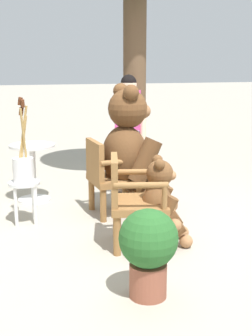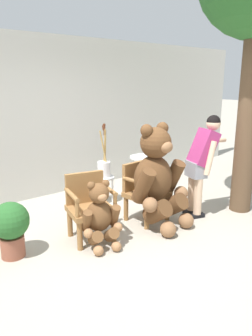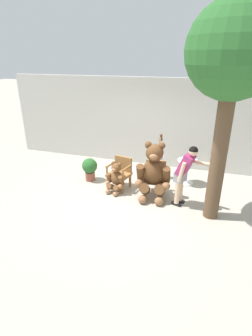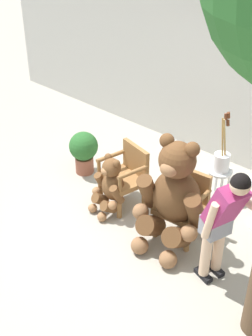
{
  "view_description": "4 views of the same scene",
  "coord_description": "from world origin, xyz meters",
  "px_view_note": "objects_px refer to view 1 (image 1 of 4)",
  "views": [
    {
      "loc": [
        -4.52,
        1.54,
        1.73
      ],
      "look_at": [
        0.14,
        0.31,
        0.61
      ],
      "focal_mm": 50.0,
      "sensor_mm": 36.0,
      "label": 1
    },
    {
      "loc": [
        -2.63,
        -3.02,
        2.03
      ],
      "look_at": [
        0.07,
        0.33,
        0.89
      ],
      "focal_mm": 35.0,
      "sensor_mm": 36.0,
      "label": 2
    },
    {
      "loc": [
        1.68,
        -5.75,
        3.39
      ],
      "look_at": [
        -0.23,
        0.17,
        0.71
      ],
      "focal_mm": 28.0,
      "sensor_mm": 36.0,
      "label": 3
    },
    {
      "loc": [
        3.03,
        -3.55,
        4.02
      ],
      "look_at": [
        -0.2,
        0.11,
        0.84
      ],
      "focal_mm": 50.0,
      "sensor_mm": 36.0,
      "label": 4
    }
  ],
  "objects_px": {
    "wooden_chair_right": "(109,175)",
    "white_stool": "(24,191)",
    "teddy_bear_small": "(162,202)",
    "round_side_table": "(33,166)",
    "person_visitor": "(128,125)",
    "wooden_chair_left": "(132,199)",
    "brush_bucket": "(23,166)",
    "teddy_bear_large": "(131,151)",
    "potted_plant": "(148,247)"
  },
  "relations": [
    {
      "from": "person_visitor",
      "to": "white_stool",
      "type": "distance_m",
      "value": 1.71
    },
    {
      "from": "round_side_table",
      "to": "white_stool",
      "type": "bearing_deg",
      "value": 169.51
    },
    {
      "from": "teddy_bear_small",
      "to": "brush_bucket",
      "type": "xyz_separation_m",
      "value": [
        0.94,
        1.23,
        0.22
      ]
    },
    {
      "from": "teddy_bear_small",
      "to": "potted_plant",
      "type": "distance_m",
      "value": 1.06
    },
    {
      "from": "white_stool",
      "to": "brush_bucket",
      "type": "xyz_separation_m",
      "value": [
        0.0,
        -0.0,
        0.28
      ]
    },
    {
      "from": "wooden_chair_right",
      "to": "teddy_bear_small",
      "type": "height_order",
      "value": "wooden_chair_right"
    },
    {
      "from": "white_stool",
      "to": "brush_bucket",
      "type": "height_order",
      "value": "brush_bucket"
    },
    {
      "from": "wooden_chair_left",
      "to": "round_side_table",
      "type": "xyz_separation_m",
      "value": [
        1.72,
        0.8,
        -0.01
      ]
    },
    {
      "from": "wooden_chair_left",
      "to": "brush_bucket",
      "type": "xyz_separation_m",
      "value": [
        0.91,
        0.95,
        0.18
      ]
    },
    {
      "from": "teddy_bear_small",
      "to": "person_visitor",
      "type": "bearing_deg",
      "value": -4.59
    },
    {
      "from": "wooden_chair_left",
      "to": "white_stool",
      "type": "distance_m",
      "value": 1.32
    },
    {
      "from": "teddy_bear_large",
      "to": "white_stool",
      "type": "relative_size",
      "value": 3.21
    },
    {
      "from": "teddy_bear_small",
      "to": "white_stool",
      "type": "height_order",
      "value": "teddy_bear_small"
    },
    {
      "from": "wooden_chair_right",
      "to": "potted_plant",
      "type": "bearing_deg",
      "value": 175.51
    },
    {
      "from": "brush_bucket",
      "to": "potted_plant",
      "type": "distance_m",
      "value": 2.07
    },
    {
      "from": "person_visitor",
      "to": "round_side_table",
      "type": "relative_size",
      "value": 2.15
    },
    {
      "from": "brush_bucket",
      "to": "potted_plant",
      "type": "relative_size",
      "value": 1.32
    },
    {
      "from": "person_visitor",
      "to": "round_side_table",
      "type": "distance_m",
      "value": 1.32
    },
    {
      "from": "wooden_chair_right",
      "to": "white_stool",
      "type": "xyz_separation_m",
      "value": [
        -0.05,
        0.95,
        -0.11
      ]
    },
    {
      "from": "white_stool",
      "to": "potted_plant",
      "type": "height_order",
      "value": "potted_plant"
    },
    {
      "from": "wooden_chair_right",
      "to": "round_side_table",
      "type": "bearing_deg",
      "value": 46.84
    },
    {
      "from": "wooden_chair_left",
      "to": "wooden_chair_right",
      "type": "xyz_separation_m",
      "value": [
        0.96,
        0.0,
        0.0
      ]
    },
    {
      "from": "wooden_chair_right",
      "to": "white_stool",
      "type": "distance_m",
      "value": 0.96
    },
    {
      "from": "teddy_bear_small",
      "to": "round_side_table",
      "type": "xyz_separation_m",
      "value": [
        1.74,
        1.09,
        0.03
      ]
    },
    {
      "from": "white_stool",
      "to": "teddy_bear_small",
      "type": "bearing_deg",
      "value": -127.1
    },
    {
      "from": "teddy_bear_small",
      "to": "white_stool",
      "type": "bearing_deg",
      "value": 52.9
    },
    {
      "from": "wooden_chair_right",
      "to": "teddy_bear_large",
      "type": "bearing_deg",
      "value": -87.1
    },
    {
      "from": "potted_plant",
      "to": "wooden_chair_right",
      "type": "bearing_deg",
      "value": -4.49
    },
    {
      "from": "teddy_bear_small",
      "to": "white_stool",
      "type": "relative_size",
      "value": 1.85
    },
    {
      "from": "teddy_bear_large",
      "to": "person_visitor",
      "type": "bearing_deg",
      "value": -12.33
    },
    {
      "from": "potted_plant",
      "to": "teddy_bear_small",
      "type": "bearing_deg",
      "value": -24.52
    },
    {
      "from": "wooden_chair_left",
      "to": "potted_plant",
      "type": "bearing_deg",
      "value": 171.11
    },
    {
      "from": "wooden_chair_right",
      "to": "brush_bucket",
      "type": "distance_m",
      "value": 0.97
    },
    {
      "from": "round_side_table",
      "to": "potted_plant",
      "type": "distance_m",
      "value": 2.78
    },
    {
      "from": "teddy_bear_small",
      "to": "round_side_table",
      "type": "bearing_deg",
      "value": 31.99
    },
    {
      "from": "round_side_table",
      "to": "potted_plant",
      "type": "bearing_deg",
      "value": -166.54
    },
    {
      "from": "teddy_bear_large",
      "to": "white_stool",
      "type": "xyz_separation_m",
      "value": [
        -0.07,
        1.21,
        -0.37
      ]
    },
    {
      "from": "teddy_bear_small",
      "to": "brush_bucket",
      "type": "distance_m",
      "value": 1.56
    },
    {
      "from": "wooden_chair_left",
      "to": "potted_plant",
      "type": "height_order",
      "value": "wooden_chair_left"
    },
    {
      "from": "person_visitor",
      "to": "teddy_bear_small",
      "type": "bearing_deg",
      "value": 175.41
    },
    {
      "from": "white_stool",
      "to": "potted_plant",
      "type": "xyz_separation_m",
      "value": [
        -1.9,
        -0.8,
        0.04
      ]
    },
    {
      "from": "round_side_table",
      "to": "brush_bucket",
      "type": "bearing_deg",
      "value": 169.6
    },
    {
      "from": "teddy_bear_large",
      "to": "brush_bucket",
      "type": "xyz_separation_m",
      "value": [
        -0.07,
        1.21,
        -0.08
      ]
    },
    {
      "from": "wooden_chair_right",
      "to": "person_visitor",
      "type": "xyz_separation_m",
      "value": [
        0.78,
        -0.43,
        0.46
      ]
    },
    {
      "from": "potted_plant",
      "to": "brush_bucket",
      "type": "bearing_deg",
      "value": 22.71
    },
    {
      "from": "teddy_bear_small",
      "to": "teddy_bear_large",
      "type": "bearing_deg",
      "value": 1.48
    },
    {
      "from": "wooden_chair_left",
      "to": "teddy_bear_small",
      "type": "height_order",
      "value": "wooden_chair_left"
    },
    {
      "from": "brush_bucket",
      "to": "teddy_bear_small",
      "type": "bearing_deg",
      "value": -127.15
    },
    {
      "from": "teddy_bear_small",
      "to": "brush_bucket",
      "type": "height_order",
      "value": "brush_bucket"
    },
    {
      "from": "white_stool",
      "to": "wooden_chair_right",
      "type": "bearing_deg",
      "value": -86.72
    }
  ]
}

